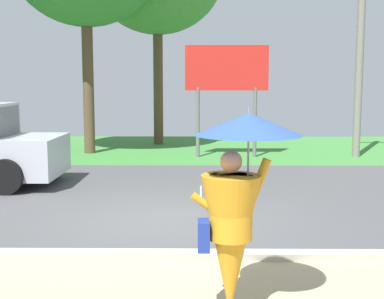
{
  "coord_description": "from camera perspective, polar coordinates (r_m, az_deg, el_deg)",
  "views": [
    {
      "loc": [
        0.55,
        -8.87,
        2.37
      ],
      "look_at": [
        0.44,
        1.0,
        1.1
      ],
      "focal_mm": 49.32,
      "sensor_mm": 36.0,
      "label": 1
    }
  ],
  "objects": [
    {
      "name": "monk_pedestrian",
      "position": [
        5.32,
        4.68,
        -6.23
      ],
      "size": [
        1.1,
        1.06,
        2.13
      ],
      "rotation": [
        0.0,
        0.0,
        -0.05
      ],
      "color": "orange",
      "rests_on": "ground_plane"
    },
    {
      "name": "ground_plane",
      "position": [
        12.08,
        -2.0,
        -4.23
      ],
      "size": [
        40.0,
        22.0,
        0.2
      ],
      "color": "#4C4C4F"
    },
    {
      "name": "utility_pole",
      "position": [
        17.47,
        17.76,
        11.65
      ],
      "size": [
        1.8,
        0.24,
        7.23
      ],
      "color": "gray",
      "rests_on": "ground_plane"
    },
    {
      "name": "roadside_billboard",
      "position": [
        16.63,
        3.77,
        7.93
      ],
      "size": [
        2.6,
        0.12,
        3.5
      ],
      "color": "slate",
      "rests_on": "ground_plane"
    }
  ]
}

